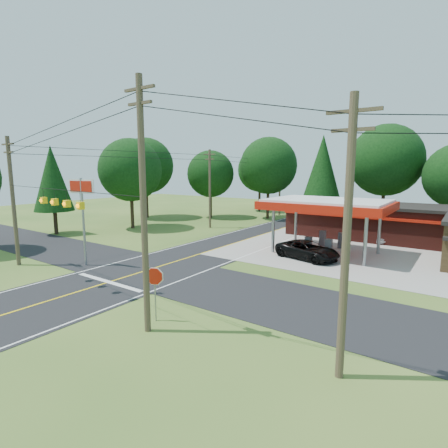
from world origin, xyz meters
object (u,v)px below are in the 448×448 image
Objects in this scene: gas_canopy at (327,206)px; suv_car at (307,250)px; big_stop_sign at (82,201)px; octagonal_stop_sign at (155,280)px; sedan_car at (380,236)px.

gas_canopy reaches higher than suv_car.
suv_car is (-0.50, -3.00, -3.50)m from gas_canopy.
big_stop_sign reaches higher than octagonal_stop_sign.
gas_canopy reaches higher than octagonal_stop_sign.
octagonal_stop_sign is (12.00, -4.00, -3.01)m from big_stop_sign.
big_stop_sign is (-17.00, -23.01, 4.52)m from sedan_car.
gas_canopy is at bearing -137.82° from sedan_car.
suv_car is 0.80× the size of big_stop_sign.
gas_canopy reaches higher than sedan_car.
octagonal_stop_sign is (-1.50, -16.01, 1.34)m from suv_car.
octagonal_stop_sign is (-2.00, -19.01, -2.17)m from gas_canopy.
suv_car is 16.14m from octagonal_stop_sign.
sedan_car is at bearing 69.44° from gas_canopy.
gas_canopy is 3.80× the size of octagonal_stop_sign.
big_stop_sign is 2.47× the size of octagonal_stop_sign.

